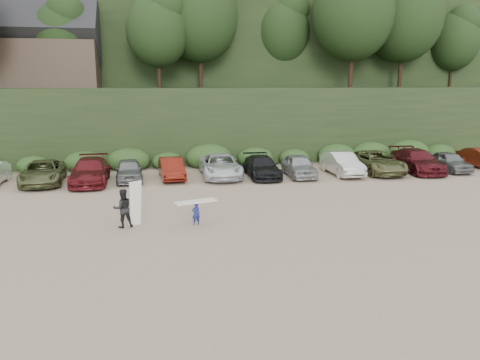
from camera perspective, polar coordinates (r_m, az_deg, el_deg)
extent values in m
plane|color=tan|center=(22.46, -1.80, -4.91)|extent=(120.00, 120.00, 0.00)
cube|color=black|center=(43.54, -6.07, 7.18)|extent=(80.00, 14.00, 6.00)
cube|color=black|center=(61.39, -7.43, 13.15)|extent=(90.00, 30.00, 16.00)
ellipsoid|color=black|center=(43.64, -6.31, 17.71)|extent=(66.00, 12.00, 10.00)
cube|color=#2B491E|center=(36.35, -5.99, 2.47)|extent=(46.20, 2.00, 1.20)
cube|color=brown|center=(46.18, -21.82, 12.90)|extent=(8.00, 6.00, 4.00)
imported|color=#596138|center=(32.83, -22.91, 0.85)|extent=(2.92, 5.58, 1.50)
imported|color=maroon|center=(31.88, -17.81, 1.04)|extent=(2.40, 5.67, 1.63)
imported|color=slate|center=(32.06, -13.37, 1.19)|extent=(1.95, 4.36, 1.45)
imported|color=maroon|center=(32.19, -8.34, 1.40)|extent=(1.83, 4.44, 1.43)
imported|color=silver|center=(32.44, -2.40, 1.73)|extent=(2.70, 5.72, 1.58)
imported|color=black|center=(32.46, 2.68, 1.62)|extent=(2.04, 5.00, 1.45)
imported|color=#9D9EA2|center=(32.91, 7.20, 1.75)|extent=(1.94, 4.54, 1.53)
imported|color=silver|center=(34.06, 12.32, 1.96)|extent=(1.75, 4.84, 1.59)
imported|color=brown|center=(35.40, 16.29, 2.12)|extent=(2.79, 5.76, 1.58)
imported|color=#511219|center=(36.72, 20.76, 2.20)|extent=(2.61, 5.77, 1.64)
imported|color=slate|center=(37.99, 24.15, 2.08)|extent=(1.75, 4.23, 1.43)
imported|color=navy|center=(21.71, -5.39, -4.11)|extent=(0.41, 0.31, 1.04)
cube|color=white|center=(21.56, -5.41, -2.62)|extent=(1.98, 1.07, 0.08)
imported|color=black|center=(21.79, -14.09, -3.37)|extent=(1.00, 0.86, 1.78)
cube|color=white|center=(21.84, -12.67, -2.82)|extent=(0.66, 0.58, 2.09)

